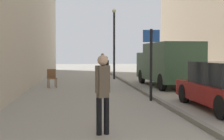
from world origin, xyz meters
name	(u,v)px	position (x,y,z in m)	size (l,w,h in m)	color
ground_plane	(104,90)	(0.00, 12.00, 0.00)	(80.00, 80.00, 0.00)	gray
kerb_strip	(137,88)	(1.58, 12.00, 0.06)	(0.16, 40.00, 0.12)	slate
pedestrian_main_foreground	(103,63)	(0.57, 20.11, 1.02)	(0.35, 0.23, 1.77)	#2D3851
pedestrian_mid_block	(106,70)	(0.11, 12.58, 0.93)	(0.32, 0.21, 1.61)	#2D3851
pedestrian_far_crossing	(103,89)	(-0.75, 3.80, 0.97)	(0.32, 0.24, 1.67)	black
delivery_van	(168,63)	(3.43, 13.20, 1.23)	(2.21, 5.48, 2.27)	#335138
street_sign_post	(151,58)	(1.38, 8.37, 1.55)	(0.59, 0.15, 2.60)	black
lamp_post	(114,39)	(1.22, 18.30, 2.72)	(0.28, 0.28, 4.76)	black
cafe_chair_near_window	(52,77)	(-2.57, 13.31, 0.55)	(0.54, 0.54, 0.94)	brown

